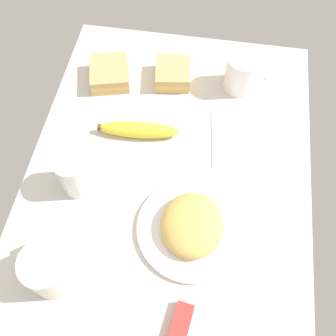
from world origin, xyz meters
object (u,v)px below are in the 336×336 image
(plate_of_food, at_px, (192,226))
(coffee_mug_black, at_px, (242,73))
(sandwich_side, at_px, (110,74))
(glass_of_milk, at_px, (75,174))
(coffee_mug_milky, at_px, (49,269))
(snack_bar, at_px, (177,336))
(sandwich_main, at_px, (173,74))
(banana, at_px, (139,130))
(paper_napkin, at_px, (245,139))

(plate_of_food, xyz_separation_m, coffee_mug_black, (0.41, -0.07, 0.03))
(sandwich_side, relative_size, glass_of_milk, 1.22)
(sandwich_side, height_order, glass_of_milk, glass_of_milk)
(plate_of_food, distance_m, sandwich_side, 0.46)
(coffee_mug_milky, distance_m, glass_of_milk, 0.20)
(coffee_mug_milky, relative_size, sandwich_side, 0.91)
(snack_bar, bearing_deg, sandwich_side, 32.33)
(sandwich_side, bearing_deg, plate_of_food, -145.22)
(plate_of_food, distance_m, sandwich_main, 0.42)
(sandwich_side, height_order, snack_bar, sandwich_side)
(sandwich_side, height_order, banana, sandwich_side)
(plate_of_food, bearing_deg, sandwich_side, 34.78)
(sandwich_main, height_order, snack_bar, sandwich_main)
(banana, bearing_deg, plate_of_food, -144.65)
(coffee_mug_milky, xyz_separation_m, snack_bar, (-0.07, -0.25, -0.04))
(sandwich_side, bearing_deg, glass_of_milk, -179.37)
(sandwich_main, relative_size, snack_bar, 0.91)
(glass_of_milk, bearing_deg, coffee_mug_milky, -177.95)
(banana, relative_size, snack_bar, 1.66)
(coffee_mug_black, height_order, paper_napkin, coffee_mug_black)
(coffee_mug_black, bearing_deg, paper_napkin, -170.68)
(coffee_mug_milky, distance_m, snack_bar, 0.27)
(glass_of_milk, bearing_deg, snack_bar, -136.52)
(coffee_mug_black, bearing_deg, plate_of_food, 170.12)
(coffee_mug_black, xyz_separation_m, coffee_mug_milky, (-0.55, 0.32, -0.00))
(plate_of_food, relative_size, sandwich_main, 2.13)
(glass_of_milk, height_order, paper_napkin, glass_of_milk)
(glass_of_milk, xyz_separation_m, paper_napkin, (0.18, -0.36, -0.05))
(coffee_mug_milky, relative_size, snack_bar, 0.98)
(plate_of_food, relative_size, coffee_mug_black, 2.21)
(sandwich_side, distance_m, banana, 0.19)
(coffee_mug_milky, bearing_deg, snack_bar, -106.00)
(sandwich_side, distance_m, snack_bar, 0.64)
(coffee_mug_milky, xyz_separation_m, sandwich_side, (0.52, 0.01, -0.03))
(paper_napkin, bearing_deg, plate_of_food, 158.13)
(sandwich_side, bearing_deg, coffee_mug_milky, -178.81)
(plate_of_food, distance_m, paper_napkin, 0.26)
(sandwich_main, distance_m, sandwich_side, 0.16)
(plate_of_food, relative_size, paper_napkin, 1.43)
(banana, distance_m, paper_napkin, 0.26)
(snack_bar, bearing_deg, coffee_mug_milky, 82.14)
(sandwich_side, relative_size, snack_bar, 1.08)
(sandwich_side, xyz_separation_m, paper_napkin, (-0.13, -0.36, -0.02))
(coffee_mug_black, bearing_deg, sandwich_main, 91.72)
(sandwich_main, xyz_separation_m, sandwich_side, (-0.03, 0.16, -0.00))
(snack_bar, bearing_deg, glass_of_milk, 51.61)
(coffee_mug_black, relative_size, glass_of_milk, 0.99)
(paper_napkin, bearing_deg, coffee_mug_milky, 137.41)
(sandwich_main, bearing_deg, banana, 163.97)
(plate_of_food, xyz_separation_m, glass_of_milk, (0.07, 0.26, 0.03))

